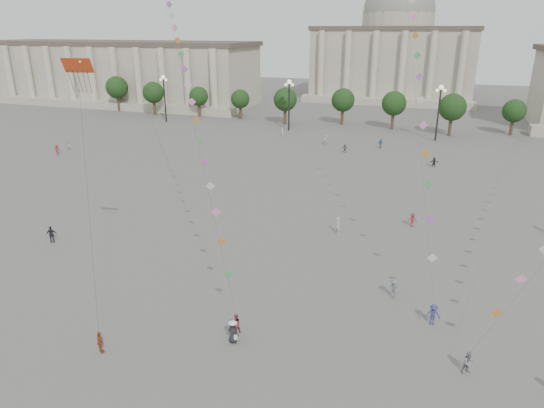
% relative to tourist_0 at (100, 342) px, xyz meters
% --- Properties ---
extents(ground, '(360.00, 360.00, 0.00)m').
position_rel_tourist_0_xyz_m(ground, '(4.26, 6.35, -0.81)').
color(ground, '#53504E').
rests_on(ground, ground).
extents(hall_west, '(84.00, 26.22, 17.20)m').
position_rel_tourist_0_xyz_m(hall_west, '(-70.74, 100.24, 7.61)').
color(hall_west, '#A29887').
rests_on(hall_west, ground).
extents(hall_central, '(48.30, 34.30, 35.50)m').
position_rel_tourist_0_xyz_m(hall_central, '(4.26, 135.57, 13.42)').
color(hall_central, '#A29887').
rests_on(hall_central, ground).
extents(tree_row, '(137.12, 5.12, 8.00)m').
position_rel_tourist_0_xyz_m(tree_row, '(4.26, 84.35, 4.58)').
color(tree_row, '#3A281D').
rests_on(tree_row, ground).
extents(lamp_post_far_west, '(2.00, 0.90, 10.65)m').
position_rel_tourist_0_xyz_m(lamp_post_far_west, '(-40.74, 76.35, 6.54)').
color(lamp_post_far_west, '#262628').
rests_on(lamp_post_far_west, ground).
extents(lamp_post_mid_west, '(2.00, 0.90, 10.65)m').
position_rel_tourist_0_xyz_m(lamp_post_mid_west, '(-10.74, 76.35, 6.54)').
color(lamp_post_mid_west, '#262628').
rests_on(lamp_post_mid_west, ground).
extents(lamp_post_mid_east, '(2.00, 0.90, 10.65)m').
position_rel_tourist_0_xyz_m(lamp_post_mid_east, '(19.26, 76.35, 6.54)').
color(lamp_post_mid_east, '#262628').
rests_on(lamp_post_mid_east, ground).
extents(person_crowd_0, '(1.05, 0.96, 1.73)m').
position_rel_tourist_0_xyz_m(person_crowd_0, '(9.95, 66.50, 0.05)').
color(person_crowd_0, '#395B81').
rests_on(person_crowd_0, ground).
extents(person_crowd_1, '(0.93, 0.99, 1.62)m').
position_rel_tourist_0_xyz_m(person_crowd_1, '(-42.66, 46.37, -0.00)').
color(person_crowd_1, beige).
rests_on(person_crowd_1, ground).
extents(person_crowd_2, '(1.21, 1.41, 1.89)m').
position_rel_tourist_0_xyz_m(person_crowd_2, '(-42.01, 42.62, 0.13)').
color(person_crowd_2, maroon).
rests_on(person_crowd_2, ground).
extents(person_crowd_4, '(1.45, 1.72, 1.86)m').
position_rel_tourist_0_xyz_m(person_crowd_4, '(-0.15, 66.13, 0.12)').
color(person_crowd_4, silver).
rests_on(person_crowd_4, ground).
extents(person_crowd_6, '(1.26, 0.94, 1.73)m').
position_rel_tourist_0_xyz_m(person_crowd_6, '(17.93, 13.78, 0.06)').
color(person_crowd_6, slate).
rests_on(person_crowd_6, ground).
extents(person_crowd_8, '(1.14, 0.84, 1.58)m').
position_rel_tourist_0_xyz_m(person_crowd_8, '(18.23, 29.97, -0.02)').
color(person_crowd_8, maroon).
rests_on(person_crowd_8, ground).
extents(person_crowd_9, '(1.45, 0.75, 1.50)m').
position_rel_tourist_0_xyz_m(person_crowd_9, '(19.65, 56.41, -0.06)').
color(person_crowd_9, black).
rests_on(person_crowd_9, ground).
extents(person_crowd_10, '(0.73, 0.79, 1.81)m').
position_rel_tourist_0_xyz_m(person_crowd_10, '(-10.18, 70.29, 0.09)').
color(person_crowd_10, silver).
rests_on(person_crowd_10, ground).
extents(person_crowd_12, '(1.46, 0.88, 1.50)m').
position_rel_tourist_0_xyz_m(person_crowd_12, '(4.48, 61.11, -0.06)').
color(person_crowd_12, slate).
rests_on(person_crowd_12, ground).
extents(person_crowd_13, '(0.79, 0.81, 1.88)m').
position_rel_tourist_0_xyz_m(person_crowd_13, '(10.88, 25.25, 0.13)').
color(person_crowd_13, '#B9BAB5').
rests_on(person_crowd_13, ground).
extents(tourist_0, '(1.01, 0.85, 1.62)m').
position_rel_tourist_0_xyz_m(tourist_0, '(0.00, 0.00, 0.00)').
color(tourist_0, '#974329').
rests_on(tourist_0, ground).
extents(tourist_4, '(1.12, 0.90, 1.78)m').
position_rel_tourist_0_xyz_m(tourist_4, '(-16.28, 13.30, 0.08)').
color(tourist_4, '#222328').
rests_on(tourist_4, ground).
extents(kite_flyer_0, '(0.91, 0.91, 1.49)m').
position_rel_tourist_0_xyz_m(kite_flyer_0, '(7.73, 5.14, -0.07)').
color(kite_flyer_0, maroon).
rests_on(kite_flyer_0, ground).
extents(kite_flyer_1, '(1.17, 0.80, 1.67)m').
position_rel_tourist_0_xyz_m(kite_flyer_1, '(21.07, 10.93, 0.02)').
color(kite_flyer_1, navy).
rests_on(kite_flyer_1, ground).
extents(kite_flyer_2, '(0.94, 0.88, 1.55)m').
position_rel_tourist_0_xyz_m(kite_flyer_2, '(23.39, 6.05, -0.04)').
color(kite_flyer_2, slate).
rests_on(kite_flyer_2, ground).
extents(hat_person, '(0.83, 0.60, 1.69)m').
position_rel_tourist_0_xyz_m(hat_person, '(8.01, 4.03, 0.06)').
color(hat_person, black).
rests_on(hat_person, ground).
extents(dragon_kite, '(3.32, 3.68, 18.42)m').
position_rel_tourist_0_xyz_m(dragon_kite, '(-4.31, 6.41, 16.64)').
color(dragon_kite, '#B03112').
rests_on(dragon_kite, ground).
extents(kite_train_west, '(34.11, 45.55, 69.07)m').
position_rel_tourist_0_xyz_m(kite_train_west, '(-10.14, 29.40, 21.17)').
color(kite_train_west, '#3F3F3F').
rests_on(kite_train_west, ground).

